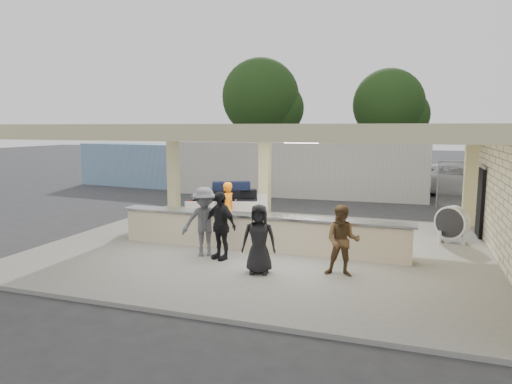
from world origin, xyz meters
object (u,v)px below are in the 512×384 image
(container_white, at_px, (299,169))
(container_blue, at_px, (157,165))
(passenger_d, at_px, (259,239))
(passenger_b, at_px, (220,225))
(baggage_handler, at_px, (227,209))
(baggage_counter, at_px, (259,232))
(car_dark, at_px, (478,180))
(passenger_a, at_px, (342,241))
(car_white_a, at_px, (460,179))
(drum_fan, at_px, (452,223))
(luggage_cart, at_px, (226,203))
(passenger_c, at_px, (205,222))

(container_white, distance_m, container_blue, 8.63)
(passenger_d, relative_size, container_blue, 0.17)
(passenger_b, bearing_deg, passenger_d, -8.84)
(baggage_handler, height_order, passenger_b, passenger_b)
(baggage_counter, bearing_deg, car_dark, 64.37)
(passenger_a, height_order, car_dark, passenger_a)
(car_white_a, bearing_deg, baggage_handler, 158.07)
(container_white, relative_size, container_blue, 1.31)
(drum_fan, bearing_deg, passenger_d, -101.31)
(luggage_cart, height_order, car_dark, luggage_cart)
(baggage_handler, height_order, passenger_c, passenger_c)
(drum_fan, relative_size, baggage_handler, 0.64)
(passenger_c, distance_m, container_blue, 15.44)
(baggage_counter, bearing_deg, luggage_cart, 129.29)
(baggage_counter, relative_size, baggage_handler, 4.89)
(passenger_b, height_order, container_white, container_white)
(passenger_a, xyz_separation_m, container_blue, (-12.58, 13.08, 0.32))
(passenger_c, bearing_deg, container_blue, 99.96)
(drum_fan, distance_m, baggage_handler, 6.69)
(drum_fan, bearing_deg, luggage_cart, -144.85)
(container_blue, bearing_deg, container_white, 1.23)
(luggage_cart, relative_size, passenger_b, 1.70)
(baggage_handler, distance_m, passenger_c, 2.24)
(passenger_d, bearing_deg, car_dark, 56.91)
(baggage_counter, height_order, baggage_handler, baggage_handler)
(drum_fan, xyz_separation_m, car_dark, (2.22, 12.58, -0.04))
(passenger_a, relative_size, passenger_b, 0.93)
(baggage_handler, height_order, container_white, container_white)
(drum_fan, xyz_separation_m, passenger_a, (-2.60, -4.11, 0.24))
(luggage_cart, distance_m, passenger_c, 3.46)
(passenger_b, bearing_deg, car_dark, 86.13)
(luggage_cart, relative_size, passenger_a, 1.83)
(passenger_a, height_order, car_white_a, passenger_a)
(passenger_c, relative_size, car_dark, 0.47)
(drum_fan, distance_m, car_dark, 12.78)
(luggage_cart, height_order, passenger_a, passenger_a)
(passenger_d, height_order, car_white_a, passenger_d)
(drum_fan, bearing_deg, baggage_handler, -134.84)
(baggage_handler, relative_size, passenger_c, 0.93)
(luggage_cart, bearing_deg, passenger_d, -76.02)
(luggage_cart, bearing_deg, baggage_counter, -67.86)
(drum_fan, bearing_deg, passenger_a, -89.29)
(passenger_b, relative_size, car_dark, 0.46)
(passenger_a, distance_m, passenger_d, 1.89)
(passenger_b, relative_size, container_white, 0.14)
(baggage_handler, bearing_deg, luggage_cart, -134.66)
(passenger_a, xyz_separation_m, car_white_a, (3.77, 14.91, -0.11))
(passenger_b, bearing_deg, container_blue, 148.62)
(baggage_counter, xyz_separation_m, drum_fan, (5.08, 2.63, 0.09))
(drum_fan, relative_size, passenger_d, 0.67)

